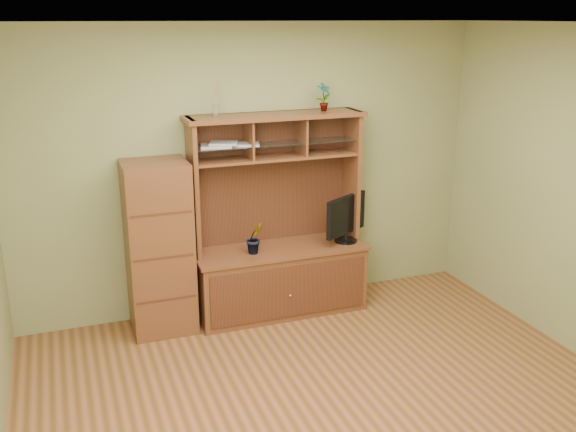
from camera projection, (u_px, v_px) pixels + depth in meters
room at (341, 234)px, 4.27m from camera, size 4.54×4.04×2.74m
media_hutch at (279, 259)px, 6.12m from camera, size 1.66×0.61×1.90m
monitor at (346, 218)px, 6.15m from camera, size 0.52×0.33×0.45m
orchid_plant at (255, 238)px, 5.87m from camera, size 0.19×0.17×0.29m
top_plant at (324, 97)px, 5.89m from camera, size 0.15×0.12×0.26m
reed_diffuser at (215, 104)px, 5.56m from camera, size 0.06×0.06×0.28m
magazines at (228, 144)px, 5.70m from camera, size 0.57×0.26×0.04m
side_cabinet at (159, 248)px, 5.67m from camera, size 0.56×0.51×1.56m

